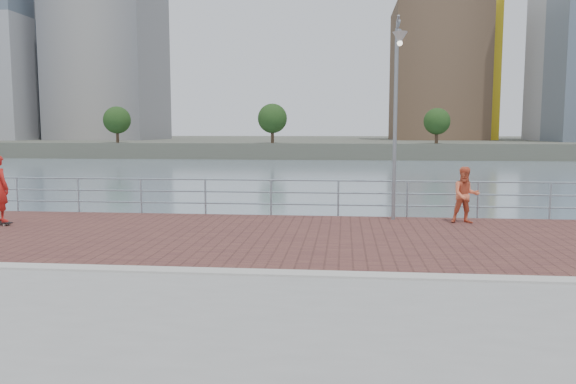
# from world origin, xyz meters

# --- Properties ---
(water) EXTENTS (400.00, 400.00, 0.00)m
(water) POSITION_xyz_m (0.00, 0.00, -2.00)
(water) COLOR slate
(water) RESTS_ON ground
(brick_lane) EXTENTS (40.00, 6.80, 0.02)m
(brick_lane) POSITION_xyz_m (0.00, 3.60, 0.01)
(brick_lane) COLOR brown
(brick_lane) RESTS_ON seawall
(curb) EXTENTS (40.00, 0.40, 0.06)m
(curb) POSITION_xyz_m (0.00, 0.00, 0.03)
(curb) COLOR #B7B5AD
(curb) RESTS_ON seawall
(far_shore) EXTENTS (320.00, 95.00, 2.50)m
(far_shore) POSITION_xyz_m (0.00, 122.50, -0.75)
(far_shore) COLOR #4C5142
(far_shore) RESTS_ON ground
(guardrail) EXTENTS (39.06, 0.06, 1.13)m
(guardrail) POSITION_xyz_m (0.00, 7.00, 0.69)
(guardrail) COLOR #8C9EA8
(guardrail) RESTS_ON brick_lane
(street_lamp) EXTENTS (0.40, 1.17, 5.50)m
(street_lamp) POSITION_xyz_m (2.63, 6.10, 3.91)
(street_lamp) COLOR gray
(street_lamp) RESTS_ON brick_lane
(skateboard) EXTENTS (0.78, 0.49, 0.09)m
(skateboard) POSITION_xyz_m (-8.22, 4.50, 0.09)
(skateboard) COLOR black
(skateboard) RESTS_ON brick_lane
(bystander) EXTENTS (0.78, 0.62, 1.58)m
(bystander) POSITION_xyz_m (4.58, 6.06, 0.81)
(bystander) COLOR #E96B44
(bystander) RESTS_ON brick_lane
(skyline) EXTENTS (233.00, 41.00, 55.66)m
(skyline) POSITION_xyz_m (28.56, 104.56, 23.78)
(skyline) COLOR #ADA38E
(skyline) RESTS_ON far_shore
(shoreline_trees) EXTENTS (144.43, 4.58, 6.10)m
(shoreline_trees) POSITION_xyz_m (4.45, 77.00, 4.14)
(shoreline_trees) COLOR #473323
(shoreline_trees) RESTS_ON far_shore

